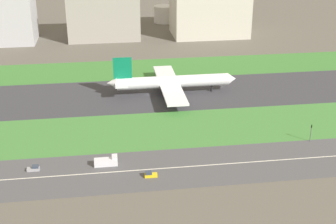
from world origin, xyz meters
The scene contains 14 objects.
ground_plane centered at (0.00, 0.00, 0.00)m, with size 800.00×800.00×0.00m, color #5B564C.
runway centered at (0.00, 0.00, 0.05)m, with size 280.00×46.00×0.10m, color #38383D.
grass_median_north centered at (0.00, 41.00, 0.05)m, with size 280.00×36.00×0.10m, color #3D7A33.
grass_median_south centered at (0.00, -41.00, 0.05)m, with size 280.00×36.00×0.10m, color #427F38.
highway centered at (0.00, -73.00, 0.05)m, with size 280.00×28.00×0.10m, color #4C4C4F.
highway_centerline centered at (0.00, -73.00, 0.11)m, with size 266.00×0.50×0.01m, color silver.
airliner centered at (11.43, 0.00, 6.23)m, with size 65.00×56.00×19.70m.
car_1 centered at (-6.85, -78.00, 0.92)m, with size 4.40×1.80×2.00m.
car_0 centered at (-47.37, -68.00, 0.92)m, with size 4.40×1.80×2.00m.
truck_0 centered at (-21.64, -68.00, 1.67)m, with size 8.40×2.50×4.00m.
traffic_light centered at (59.25, -60.01, 4.29)m, with size 0.36×0.50×7.20m.
hangar_building centered at (-19.19, 114.00, 18.28)m, with size 49.53×27.37×36.55m, color #9E998E.
office_tower centered at (56.70, 114.00, 23.29)m, with size 53.33×34.97×46.59m, color beige.
fuel_tank_west centered at (29.67, 159.00, 6.63)m, with size 16.41×16.41×13.25m, color silver.
Camera 1 is at (-20.52, -218.50, 86.11)m, focal length 50.39 mm.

